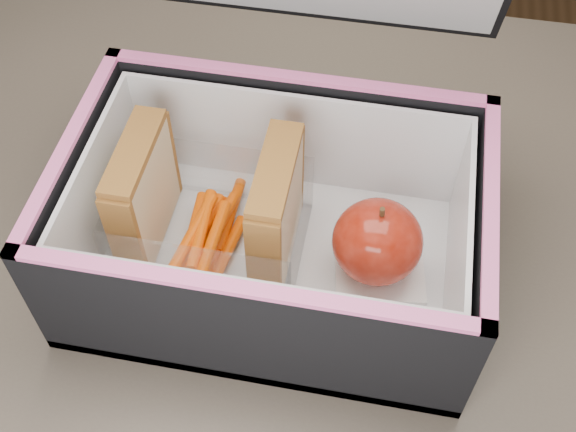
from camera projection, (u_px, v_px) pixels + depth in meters
name	position (u px, v px, depth m)	size (l,w,h in m)	color
kitchen_table	(241.00, 304.00, 0.73)	(1.20, 0.80, 0.75)	brown
lunch_bag	(275.00, 212.00, 0.59)	(0.34, 0.31, 0.32)	black
plastic_tub	(211.00, 219.00, 0.62)	(0.16, 0.11, 0.07)	white
sandwich_left	(143.00, 192.00, 0.61)	(0.03, 0.10, 0.11)	#D1B58A
sandwich_right	(276.00, 211.00, 0.59)	(0.03, 0.10, 0.11)	#D1B58A
carrot_sticks	(211.00, 236.00, 0.62)	(0.05, 0.13, 0.03)	#DD5500
paper_napkin	(379.00, 265.00, 0.62)	(0.08, 0.08, 0.01)	white
red_apple	(377.00, 242.00, 0.59)	(0.09, 0.09, 0.08)	#7F0C00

